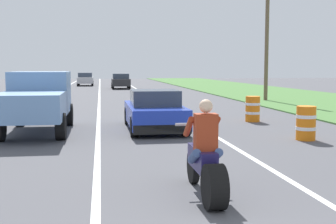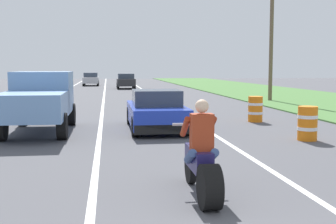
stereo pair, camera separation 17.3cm
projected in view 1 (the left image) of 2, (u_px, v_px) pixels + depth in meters
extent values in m
cube|color=white|center=(27.00, 109.00, 22.56)|extent=(0.14, 120.00, 0.01)
cube|color=white|center=(167.00, 107.00, 23.64)|extent=(0.14, 120.00, 0.01)
cube|color=white|center=(99.00, 108.00, 23.10)|extent=(0.14, 120.00, 0.01)
cylinder|color=black|center=(215.00, 187.00, 6.65)|extent=(0.28, 0.69, 0.69)
cylinder|color=black|center=(193.00, 166.00, 8.18)|extent=(0.12, 0.63, 0.63)
cube|color=#1E194C|center=(202.00, 158.00, 7.43)|extent=(0.28, 1.10, 0.36)
cylinder|color=#B2B2B7|center=(194.00, 147.00, 8.06)|extent=(0.08, 0.36, 0.73)
cylinder|color=#A5A5AA|center=(195.00, 124.00, 8.00)|extent=(0.70, 0.05, 0.05)
cube|color=#993319|center=(206.00, 132.00, 7.16)|extent=(0.36, 0.24, 0.60)
sphere|color=beige|center=(206.00, 106.00, 7.12)|extent=(0.22, 0.22, 0.22)
cylinder|color=#384C7A|center=(194.00, 156.00, 7.20)|extent=(0.14, 0.47, 0.32)
cylinder|color=#993319|center=(189.00, 127.00, 7.42)|extent=(0.10, 0.51, 0.40)
cylinder|color=#384C7A|center=(216.00, 156.00, 7.26)|extent=(0.14, 0.47, 0.32)
cylinder|color=#993319|center=(214.00, 126.00, 7.48)|extent=(0.10, 0.51, 0.40)
cube|color=#1E38B2|center=(154.00, 114.00, 15.25)|extent=(1.80, 4.30, 0.64)
cube|color=#333D4C|center=(155.00, 98.00, 14.99)|extent=(1.56, 1.70, 0.52)
cube|color=black|center=(162.00, 129.00, 13.25)|extent=(1.76, 0.20, 0.28)
cylinder|color=black|center=(128.00, 116.00, 16.72)|extent=(0.24, 0.64, 0.64)
cylinder|color=black|center=(170.00, 115.00, 16.96)|extent=(0.24, 0.64, 0.64)
cylinder|color=black|center=(134.00, 127.00, 13.57)|extent=(0.24, 0.64, 0.64)
cylinder|color=black|center=(186.00, 126.00, 13.81)|extent=(0.24, 0.64, 0.64)
cube|color=#6B93C6|center=(41.00, 92.00, 15.33)|extent=(1.90, 2.10, 1.40)
cube|color=#333D4C|center=(42.00, 81.00, 15.63)|extent=(1.67, 0.29, 0.57)
cube|color=#6B93C6|center=(31.00, 106.00, 13.15)|extent=(1.90, 2.70, 0.80)
cylinder|color=black|center=(20.00, 115.00, 16.07)|extent=(0.28, 0.80, 0.80)
cylinder|color=black|center=(69.00, 114.00, 16.33)|extent=(0.28, 0.80, 0.80)
cylinder|color=black|center=(61.00, 126.00, 13.04)|extent=(0.28, 0.80, 0.80)
cylinder|color=brown|center=(267.00, 38.00, 27.71)|extent=(0.24, 0.24, 7.84)
cylinder|color=orange|center=(306.00, 123.00, 13.01)|extent=(0.56, 0.56, 1.00)
cylinder|color=white|center=(306.00, 116.00, 12.99)|extent=(0.58, 0.58, 0.10)
cylinder|color=white|center=(306.00, 128.00, 13.02)|extent=(0.58, 0.58, 0.10)
cylinder|color=orange|center=(253.00, 109.00, 17.43)|extent=(0.56, 0.56, 1.00)
cylinder|color=white|center=(253.00, 104.00, 17.41)|extent=(0.58, 0.58, 0.10)
cylinder|color=white|center=(253.00, 113.00, 17.45)|extent=(0.58, 0.58, 0.10)
cube|color=#262628|center=(121.00, 82.00, 44.23)|extent=(1.76, 4.00, 0.70)
cube|color=#333D4C|center=(121.00, 76.00, 43.98)|extent=(1.56, 2.00, 0.50)
cylinder|color=black|center=(112.00, 85.00, 45.53)|extent=(0.20, 0.60, 0.60)
cylinder|color=black|center=(128.00, 85.00, 45.77)|extent=(0.20, 0.60, 0.60)
cylinder|color=black|center=(113.00, 86.00, 42.77)|extent=(0.20, 0.60, 0.60)
cylinder|color=black|center=(130.00, 86.00, 43.01)|extent=(0.20, 0.60, 0.60)
cube|color=#B2B2B7|center=(85.00, 80.00, 51.55)|extent=(1.76, 4.00, 0.70)
cube|color=#333D4C|center=(85.00, 75.00, 51.29)|extent=(1.56, 2.00, 0.50)
cylinder|color=black|center=(79.00, 83.00, 52.84)|extent=(0.20, 0.60, 0.60)
cylinder|color=black|center=(93.00, 83.00, 53.08)|extent=(0.20, 0.60, 0.60)
cylinder|color=black|center=(78.00, 84.00, 50.09)|extent=(0.20, 0.60, 0.60)
cylinder|color=black|center=(92.00, 83.00, 50.33)|extent=(0.20, 0.60, 0.60)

